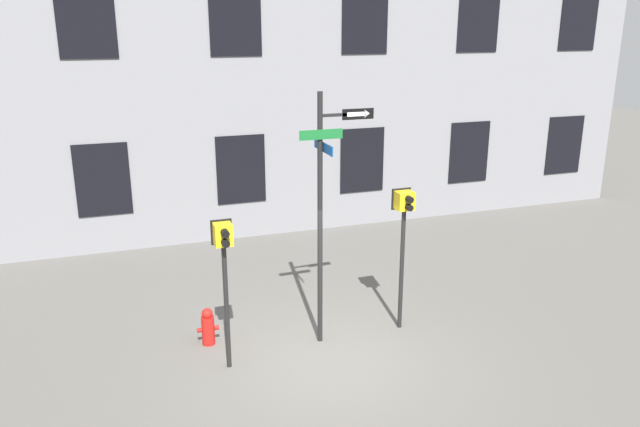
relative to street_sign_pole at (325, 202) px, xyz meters
The scene contains 6 objects.
ground_plane 2.76m from the street_sign_pole, 101.86° to the right, with size 60.00×60.00×0.00m, color #595651.
building_facade 7.04m from the street_sign_pole, 91.52° to the left, with size 24.00×0.63×11.31m.
street_sign_pole is the anchor object (origin of this frame).
pedestrian_signal_left 1.97m from the street_sign_pole, 169.17° to the right, with size 0.34×0.40×2.56m.
pedestrian_signal_right 1.62m from the street_sign_pole, ahead, with size 0.37×0.40×2.70m.
fire_hydrant 3.11m from the street_sign_pole, 164.92° to the left, with size 0.39×0.23×0.70m.
Camera 1 is at (-3.26, -8.83, 5.57)m, focal length 35.00 mm.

